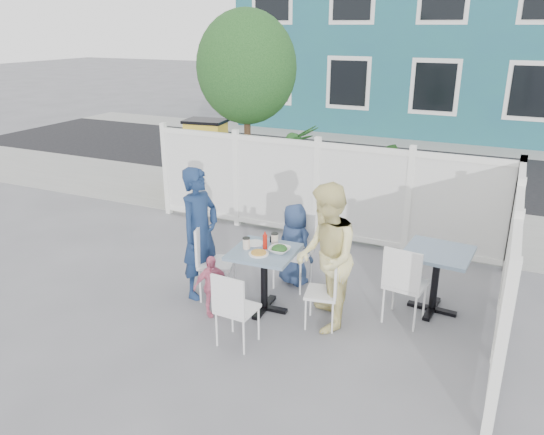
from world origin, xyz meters
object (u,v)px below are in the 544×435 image
at_px(utility_cabinet, 207,157).
at_px(chair_left, 210,256).
at_px(chair_back, 295,244).
at_px(main_table, 264,264).
at_px(chair_near, 233,305).
at_px(man, 200,233).
at_px(spare_table, 437,265).
at_px(toddler, 211,286).
at_px(woman, 326,258).
at_px(boy, 295,244).
at_px(chair_right, 328,288).

height_order(utility_cabinet, chair_left, utility_cabinet).
bearing_deg(chair_back, main_table, 85.60).
xyz_separation_m(chair_near, man, (-0.96, 0.89, 0.34)).
xyz_separation_m(spare_table, chair_left, (-2.64, -0.82, -0.05)).
bearing_deg(chair_back, man, 39.02).
distance_m(utility_cabinet, toddler, 5.21).
xyz_separation_m(chair_back, woman, (0.71, -0.82, 0.28)).
distance_m(chair_near, boy, 1.69).
bearing_deg(boy, toddler, 86.20).
relative_size(main_table, chair_left, 0.81).
bearing_deg(chair_back, chair_left, 43.93).
xyz_separation_m(main_table, spare_table, (1.88, 0.84, 0.01)).
xyz_separation_m(chair_left, man, (-0.14, 0.01, 0.28)).
relative_size(main_table, chair_near, 0.90).
relative_size(chair_back, toddler, 1.28).
relative_size(spare_table, man, 0.48).
distance_m(man, woman, 1.69).
distance_m(man, toddler, 0.73).
xyz_separation_m(chair_left, chair_right, (1.59, -0.04, -0.08)).
height_order(chair_left, chair_right, chair_left).
relative_size(chair_right, woman, 0.49).
distance_m(spare_table, man, 2.91).
bearing_deg(main_table, chair_near, -86.31).
height_order(boy, toddler, boy).
distance_m(chair_left, woman, 1.57).
height_order(utility_cabinet, main_table, utility_cabinet).
relative_size(spare_table, chair_left, 0.83).
bearing_deg(chair_back, spare_table, -177.81).
xyz_separation_m(chair_back, chair_near, (-0.02, -1.66, -0.06)).
bearing_deg(chair_right, spare_table, -61.53).
bearing_deg(chair_left, chair_near, 25.63).
bearing_deg(chair_near, woman, 51.84).
bearing_deg(boy, chair_near, 111.78).
height_order(chair_right, boy, boy).
relative_size(chair_left, chair_back, 0.99).
relative_size(chair_left, man, 0.58).
xyz_separation_m(main_table, chair_left, (-0.76, 0.01, -0.04)).
xyz_separation_m(main_table, boy, (0.05, 0.82, -0.05)).
distance_m(boy, toddler, 1.34).
relative_size(chair_left, chair_near, 1.11).
xyz_separation_m(man, toddler, (0.39, -0.40, -0.46)).
bearing_deg(toddler, main_table, -17.63).
height_order(chair_back, chair_near, chair_back).
bearing_deg(chair_near, utility_cabinet, 127.10).
bearing_deg(chair_near, boy, 92.98).
bearing_deg(toddler, chair_right, -39.10).
distance_m(spare_table, chair_near, 2.50).
distance_m(chair_right, toddler, 1.39).
bearing_deg(main_table, spare_table, 23.97).
height_order(main_table, spare_table, spare_table).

